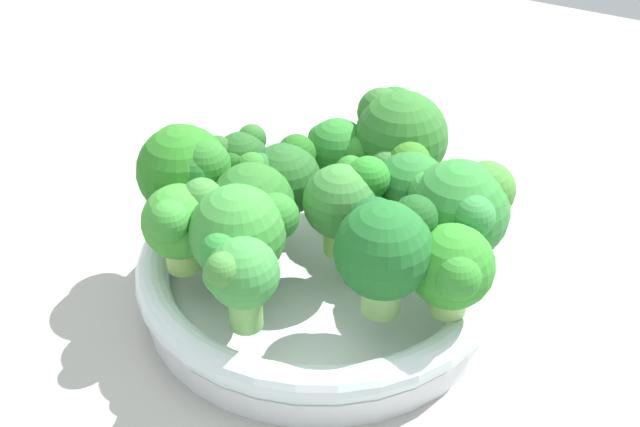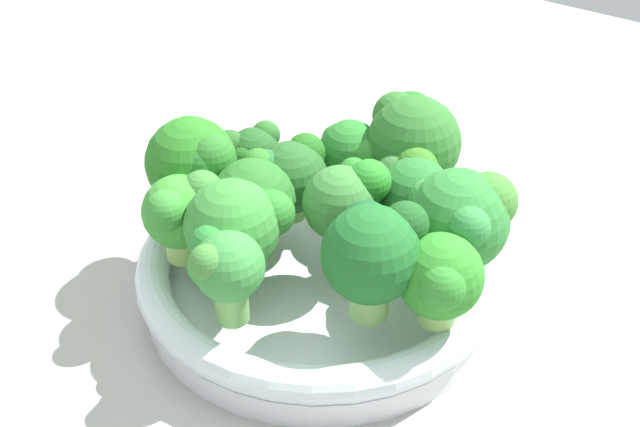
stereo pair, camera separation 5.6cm
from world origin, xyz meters
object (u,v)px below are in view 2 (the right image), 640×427
Objects in this scene: broccoli_floret_0 at (250,197)px; broccoli_floret_9 at (182,210)px; broccoli_floret_3 at (412,191)px; broccoli_floret_8 at (195,160)px; broccoli_floret_13 at (252,155)px; broccoli_floret_11 at (373,251)px; broccoli_floret_1 at (412,137)px; broccoli_floret_10 at (291,175)px; broccoli_floret_5 at (351,153)px; bowl at (320,273)px; broccoli_floret_2 at (460,218)px; broccoli_floret_7 at (345,201)px; broccoli_floret_6 at (436,277)px; broccoli_floret_4 at (235,229)px; broccoli_floret_12 at (225,270)px.

broccoli_floret_0 is 1.03× the size of broccoli_floret_9.
broccoli_floret_0 is 1.06× the size of broccoli_floret_3.
broccoli_floret_8 reaches higher than broccoli_floret_13.
broccoli_floret_9 is at bearing -78.09° from broccoli_floret_11.
broccoli_floret_0 is 10.59cm from broccoli_floret_11.
broccoli_floret_10 is (7.51, -5.20, -1.30)cm from broccoli_floret_1.
broccoli_floret_11 is at bearing 39.45° from broccoli_floret_5.
broccoli_floret_2 is (-3.52, 8.41, 6.17)cm from bowl.
broccoli_floret_7 is (6.34, 3.80, 0.75)cm from broccoli_floret_5.
broccoli_floret_6 reaches higher than broccoli_floret_10.
broccoli_floret_2 reaches higher than broccoli_floret_4.
broccoli_floret_2 is 1.19× the size of broccoli_floret_6.
broccoli_floret_2 is at bearing 92.16° from broccoli_floret_13.
bowl is 10.18cm from broccoli_floret_13.
broccoli_floret_11 reaches higher than bowl.
broccoli_floret_7 reaches higher than broccoli_floret_10.
broccoli_floret_5 is 13.54cm from broccoli_floret_11.
broccoli_floret_13 is at bearing -146.57° from broccoli_floret_12.
broccoli_floret_8 reaches higher than broccoli_floret_12.
broccoli_floret_4 is 4.20cm from broccoli_floret_9.
broccoli_floret_3 is at bearing 149.04° from broccoli_floret_4.
bowl is 4.29× the size of broccoli_floret_10.
broccoli_floret_2 is (6.06, 7.23, -0.63)cm from broccoli_floret_1.
broccoli_floret_3 is 0.99× the size of broccoli_floret_12.
broccoli_floret_9 is at bearing -31.49° from broccoli_floret_0.
broccoli_floret_7 is at bearing 104.83° from broccoli_floret_8.
broccoli_floret_7 is (-2.85, 5.72, 0.39)cm from broccoli_floret_0.
broccoli_floret_9 reaches higher than broccoli_floret_10.
broccoli_floret_8 reaches higher than broccoli_floret_11.
broccoli_floret_12 is at bearing 33.43° from broccoli_floret_13.
broccoli_floret_6 is 1.04× the size of broccoli_floret_10.
broccoli_floret_7 is at bearing -130.53° from broccoli_floret_11.
broccoli_floret_10 reaches higher than broccoli_floret_13.
broccoli_floret_2 is 1.18× the size of broccoli_floret_12.
broccoli_floret_0 reaches higher than broccoli_floret_6.
broccoli_floret_1 is 13.71cm from broccoli_floret_11.
broccoli_floret_7 is 0.90× the size of broccoli_floret_11.
broccoli_floret_13 is (-4.81, 0.95, -1.61)cm from broccoli_floret_8.
broccoli_floret_1 is 1.27× the size of broccoli_floret_9.
broccoli_floret_7 is (-6.47, 3.96, 0.15)cm from broccoli_floret_4.
broccoli_floret_9 is at bearing -43.75° from broccoli_floret_3.
broccoli_floret_6 is 8.77cm from broccoli_floret_7.
broccoli_floret_10 is at bearing -117.33° from bowl.
broccoli_floret_5 is 0.90× the size of broccoli_floret_9.
broccoli_floret_3 is at bearing 32.31° from broccoli_floret_1.
broccoli_floret_7 is at bearing 129.86° from broccoli_floret_9.
broccoli_floret_8 is 1.03× the size of broccoli_floret_11.
broccoli_floret_13 is at bearing -100.93° from broccoli_floret_10.
broccoli_floret_2 is 1.19× the size of broccoli_floret_3.
bowl is at bearing -117.38° from broccoli_floret_11.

